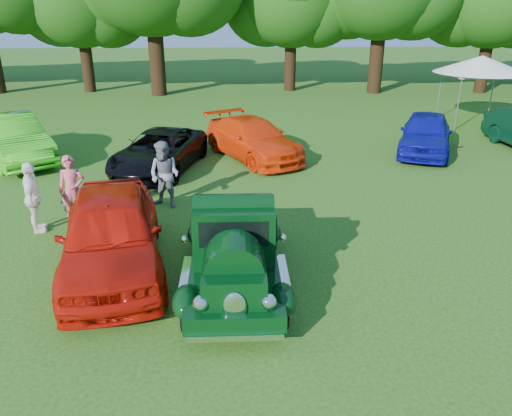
{
  "coord_description": "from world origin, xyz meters",
  "views": [
    {
      "loc": [
        0.51,
        -8.66,
        5.19
      ],
      "look_at": [
        0.93,
        1.36,
        1.1
      ],
      "focal_mm": 35.0,
      "sensor_mm": 36.0,
      "label": 1
    }
  ],
  "objects_px": {
    "back_car_lime": "(12,139)",
    "back_car_black": "(159,151)",
    "red_convertible": "(111,233)",
    "spectator_pink": "(72,190)",
    "back_car_orange": "(253,139)",
    "back_car_blue": "(426,133)",
    "hero_pickup": "(234,248)",
    "spectator_white": "(33,198)",
    "canopy_tent": "(481,65)",
    "spectator_grey": "(165,175)"
  },
  "relations": [
    {
      "from": "red_convertible",
      "to": "spectator_white",
      "type": "xyz_separation_m",
      "value": [
        -2.32,
        2.01,
        0.04
      ]
    },
    {
      "from": "back_car_lime",
      "to": "canopy_tent",
      "type": "height_order",
      "value": "canopy_tent"
    },
    {
      "from": "hero_pickup",
      "to": "spectator_pink",
      "type": "bearing_deg",
      "value": 142.15
    },
    {
      "from": "back_car_black",
      "to": "spectator_grey",
      "type": "bearing_deg",
      "value": -65.83
    },
    {
      "from": "hero_pickup",
      "to": "spectator_pink",
      "type": "height_order",
      "value": "hero_pickup"
    },
    {
      "from": "spectator_pink",
      "to": "spectator_white",
      "type": "relative_size",
      "value": 1.0
    },
    {
      "from": "back_car_lime",
      "to": "back_car_black",
      "type": "bearing_deg",
      "value": -49.18
    },
    {
      "from": "back_car_black",
      "to": "canopy_tent",
      "type": "bearing_deg",
      "value": 39.01
    },
    {
      "from": "back_car_lime",
      "to": "back_car_black",
      "type": "distance_m",
      "value": 5.46
    },
    {
      "from": "red_convertible",
      "to": "back_car_blue",
      "type": "distance_m",
      "value": 12.93
    },
    {
      "from": "back_car_orange",
      "to": "spectator_pink",
      "type": "relative_size",
      "value": 2.72
    },
    {
      "from": "back_car_orange",
      "to": "back_car_blue",
      "type": "distance_m",
      "value": 6.47
    },
    {
      "from": "back_car_lime",
      "to": "canopy_tent",
      "type": "relative_size",
      "value": 1.13
    },
    {
      "from": "canopy_tent",
      "to": "red_convertible",
      "type": "bearing_deg",
      "value": -135.72
    },
    {
      "from": "hero_pickup",
      "to": "spectator_white",
      "type": "bearing_deg",
      "value": 151.37
    },
    {
      "from": "back_car_blue",
      "to": "hero_pickup",
      "type": "bearing_deg",
      "value": -105.75
    },
    {
      "from": "red_convertible",
      "to": "spectator_pink",
      "type": "relative_size",
      "value": 2.8
    },
    {
      "from": "spectator_pink",
      "to": "canopy_tent",
      "type": "distance_m",
      "value": 18.79
    },
    {
      "from": "hero_pickup",
      "to": "back_car_black",
      "type": "distance_m",
      "value": 7.92
    },
    {
      "from": "back_car_lime",
      "to": "canopy_tent",
      "type": "distance_m",
      "value": 19.79
    },
    {
      "from": "back_car_blue",
      "to": "spectator_grey",
      "type": "distance_m",
      "value": 10.35
    },
    {
      "from": "spectator_white",
      "to": "back_car_orange",
      "type": "bearing_deg",
      "value": -58.0
    },
    {
      "from": "red_convertible",
      "to": "back_car_orange",
      "type": "xyz_separation_m",
      "value": [
        3.22,
        8.21,
        -0.15
      ]
    },
    {
      "from": "back_car_lime",
      "to": "spectator_white",
      "type": "relative_size",
      "value": 2.79
    },
    {
      "from": "back_car_blue",
      "to": "spectator_grey",
      "type": "xyz_separation_m",
      "value": [
        -9.03,
        -5.06,
        0.17
      ]
    },
    {
      "from": "hero_pickup",
      "to": "back_car_black",
      "type": "bearing_deg",
      "value": 108.44
    },
    {
      "from": "red_convertible",
      "to": "spectator_grey",
      "type": "distance_m",
      "value": 3.58
    },
    {
      "from": "red_convertible",
      "to": "back_car_blue",
      "type": "height_order",
      "value": "red_convertible"
    },
    {
      "from": "red_convertible",
      "to": "back_car_black",
      "type": "xyz_separation_m",
      "value": [
        0.02,
        6.88,
        -0.19
      ]
    },
    {
      "from": "back_car_orange",
      "to": "spectator_grey",
      "type": "distance_m",
      "value": 5.35
    },
    {
      "from": "spectator_white",
      "to": "canopy_tent",
      "type": "relative_size",
      "value": 0.41
    },
    {
      "from": "back_car_lime",
      "to": "back_car_orange",
      "type": "bearing_deg",
      "value": -35.42
    },
    {
      "from": "back_car_orange",
      "to": "back_car_black",
      "type": "bearing_deg",
      "value": 174.34
    },
    {
      "from": "hero_pickup",
      "to": "back_car_lime",
      "type": "xyz_separation_m",
      "value": [
        -7.82,
        8.76,
        0.04
      ]
    },
    {
      "from": "back_car_black",
      "to": "back_car_orange",
      "type": "relative_size",
      "value": 0.98
    },
    {
      "from": "spectator_white",
      "to": "spectator_pink",
      "type": "bearing_deg",
      "value": -73.45
    },
    {
      "from": "back_car_black",
      "to": "back_car_orange",
      "type": "xyz_separation_m",
      "value": [
        3.19,
        1.33,
        0.04
      ]
    },
    {
      "from": "spectator_white",
      "to": "canopy_tent",
      "type": "xyz_separation_m",
      "value": [
        16.03,
        11.36,
        1.8
      ]
    },
    {
      "from": "spectator_grey",
      "to": "canopy_tent",
      "type": "relative_size",
      "value": 0.42
    },
    {
      "from": "back_car_orange",
      "to": "spectator_grey",
      "type": "xyz_separation_m",
      "value": [
        -2.57,
        -4.69,
        0.22
      ]
    },
    {
      "from": "back_car_orange",
      "to": "spectator_white",
      "type": "height_order",
      "value": "spectator_white"
    },
    {
      "from": "back_car_orange",
      "to": "spectator_white",
      "type": "relative_size",
      "value": 2.73
    },
    {
      "from": "back_car_black",
      "to": "back_car_blue",
      "type": "height_order",
      "value": "back_car_blue"
    },
    {
      "from": "red_convertible",
      "to": "hero_pickup",
      "type": "bearing_deg",
      "value": -25.51
    },
    {
      "from": "back_car_orange",
      "to": "spectator_white",
      "type": "xyz_separation_m",
      "value": [
        -5.54,
        -6.2,
        0.18
      ]
    },
    {
      "from": "red_convertible",
      "to": "back_car_lime",
      "type": "relative_size",
      "value": 1.01
    },
    {
      "from": "spectator_pink",
      "to": "back_car_blue",
      "type": "bearing_deg",
      "value": 14.96
    },
    {
      "from": "spectator_pink",
      "to": "spectator_white",
      "type": "distance_m",
      "value": 0.94
    },
    {
      "from": "hero_pickup",
      "to": "back_car_orange",
      "type": "height_order",
      "value": "hero_pickup"
    },
    {
      "from": "back_car_orange",
      "to": "spectator_pink",
      "type": "distance_m",
      "value": 7.41
    }
  ]
}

